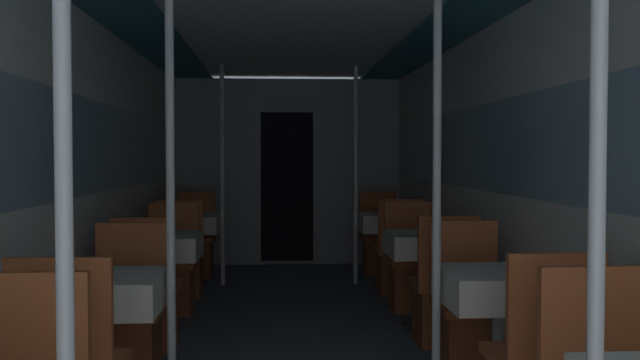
% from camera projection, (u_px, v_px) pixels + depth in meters
% --- Properties ---
extents(wall_left, '(0.05, 10.38, 2.27)m').
position_uv_depth(wall_left, '(81.00, 181.00, 4.63)').
color(wall_left, silver).
rests_on(wall_left, ground_plane).
extents(wall_right, '(0.05, 10.38, 2.27)m').
position_uv_depth(wall_right, '(507.00, 180.00, 4.81)').
color(wall_right, silver).
rests_on(wall_right, ground_plane).
extents(ceiling_panel, '(2.83, 10.38, 0.07)m').
position_uv_depth(ceiling_panel, '(298.00, 7.00, 4.68)').
color(ceiling_panel, silver).
rests_on(ceiling_panel, wall_left).
extents(bulkhead_far, '(2.77, 0.09, 2.27)m').
position_uv_depth(bulkhead_far, '(287.00, 172.00, 8.73)').
color(bulkhead_far, gray).
rests_on(bulkhead_far, ground_plane).
extents(support_pole_left_0, '(0.05, 0.05, 2.27)m').
position_uv_depth(support_pole_left_0, '(64.00, 236.00, 1.79)').
color(support_pole_left_0, silver).
rests_on(support_pole_left_0, ground_plane).
extents(dining_table_left_1, '(0.60, 0.60, 0.73)m').
position_uv_depth(dining_table_left_1, '(103.00, 298.00, 3.62)').
color(dining_table_left_1, '#4C4C51').
rests_on(dining_table_left_1, ground_plane).
extents(chair_left_far_1, '(0.43, 0.43, 0.92)m').
position_uv_depth(chair_left_far_1, '(127.00, 334.00, 4.20)').
color(chair_left_far_1, brown).
rests_on(chair_left_far_1, ground_plane).
extents(support_pole_left_1, '(0.05, 0.05, 2.27)m').
position_uv_depth(support_pole_left_1, '(170.00, 195.00, 3.62)').
color(support_pole_left_1, silver).
rests_on(support_pole_left_1, ground_plane).
extents(dining_table_left_2, '(0.60, 0.60, 0.73)m').
position_uv_depth(dining_table_left_2, '(160.00, 250.00, 5.46)').
color(dining_table_left_2, '#4C4C51').
rests_on(dining_table_left_2, ground_plane).
extents(chair_left_near_2, '(0.43, 0.43, 0.92)m').
position_uv_depth(chair_left_near_2, '(148.00, 308.00, 4.90)').
color(chair_left_near_2, brown).
rests_on(chair_left_near_2, ground_plane).
extents(chair_left_far_2, '(0.43, 0.43, 0.92)m').
position_uv_depth(chair_left_far_2, '(171.00, 279.00, 6.04)').
color(chair_left_far_2, brown).
rests_on(chair_left_far_2, ground_plane).
extents(dining_table_left_3, '(0.60, 0.60, 0.73)m').
position_uv_depth(dining_table_left_3, '(189.00, 226.00, 7.29)').
color(dining_table_left_3, '#4C4C51').
rests_on(dining_table_left_3, ground_plane).
extents(chair_left_near_3, '(0.43, 0.43, 0.92)m').
position_uv_depth(chair_left_near_3, '(182.00, 266.00, 6.74)').
color(chair_left_near_3, brown).
rests_on(chair_left_near_3, ground_plane).
extents(chair_left_far_3, '(0.43, 0.43, 0.92)m').
position_uv_depth(chair_left_far_3, '(195.00, 250.00, 7.87)').
color(chair_left_far_3, brown).
rests_on(chair_left_far_3, ground_plane).
extents(support_pole_left_3, '(0.05, 0.05, 2.27)m').
position_uv_depth(support_pole_left_3, '(222.00, 175.00, 7.30)').
color(support_pole_left_3, silver).
rests_on(support_pole_left_3, ground_plane).
extents(support_pole_right_0, '(0.05, 0.05, 2.27)m').
position_uv_depth(support_pole_right_0, '(597.00, 232.00, 1.88)').
color(support_pole_right_0, silver).
rests_on(support_pole_right_0, ground_plane).
extents(dining_table_right_1, '(0.60, 0.60, 0.73)m').
position_uv_depth(dining_table_right_1, '(501.00, 293.00, 3.75)').
color(dining_table_right_1, '#4C4C51').
rests_on(dining_table_right_1, ground_plane).
extents(chair_right_far_1, '(0.43, 0.43, 0.92)m').
position_uv_depth(chair_right_far_1, '(470.00, 328.00, 4.33)').
color(chair_right_far_1, brown).
rests_on(chair_right_far_1, ground_plane).
extents(support_pole_right_1, '(0.05, 0.05, 2.27)m').
position_uv_depth(support_pole_right_1, '(437.00, 194.00, 3.71)').
color(support_pole_right_1, silver).
rests_on(support_pole_right_1, ground_plane).
extents(dining_table_right_2, '(0.60, 0.60, 0.73)m').
position_uv_depth(dining_table_right_2, '(426.00, 248.00, 5.59)').
color(dining_table_right_2, '#4C4C51').
rests_on(dining_table_right_2, ground_plane).
extents(chair_right_near_2, '(0.43, 0.43, 0.92)m').
position_uv_depth(chair_right_near_2, '(443.00, 304.00, 5.03)').
color(chair_right_near_2, brown).
rests_on(chair_right_near_2, ground_plane).
extents(chair_right_far_2, '(0.43, 0.43, 0.92)m').
position_uv_depth(chair_right_far_2, '(412.00, 277.00, 6.17)').
color(chair_right_far_2, brown).
rests_on(chair_right_far_2, ground_plane).
extents(dining_table_right_3, '(0.60, 0.60, 0.73)m').
position_uv_depth(dining_table_right_3, '(388.00, 225.00, 7.43)').
color(dining_table_right_3, '#4C4C51').
rests_on(dining_table_right_3, ground_plane).
extents(chair_right_near_3, '(0.43, 0.43, 0.92)m').
position_uv_depth(chair_right_near_3, '(398.00, 264.00, 6.87)').
color(chair_right_near_3, brown).
rests_on(chair_right_near_3, ground_plane).
extents(chair_right_far_3, '(0.43, 0.43, 0.92)m').
position_uv_depth(chair_right_far_3, '(380.00, 249.00, 8.01)').
color(chair_right_far_3, brown).
rests_on(chair_right_far_3, ground_plane).
extents(support_pole_right_3, '(0.05, 0.05, 2.27)m').
position_uv_depth(support_pole_right_3, '(356.00, 175.00, 7.39)').
color(support_pole_right_3, silver).
rests_on(support_pole_right_3, ground_plane).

